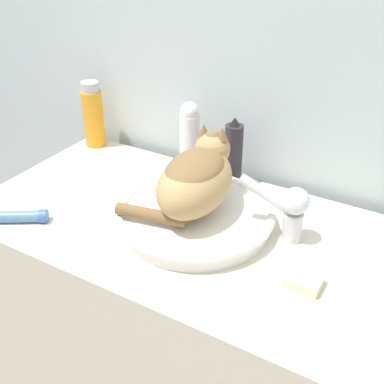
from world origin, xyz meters
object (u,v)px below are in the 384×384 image
shampoo_bottle_tall (93,115)px  cat (196,177)px  cream_tube (11,217)px  soap_bar (303,281)px  hairspray_can_black (233,153)px  faucet (290,208)px  lotion_bottle_white (189,138)px

shampoo_bottle_tall → cat: bearing=-23.9°
cream_tube → soap_bar: size_ratio=2.32×
shampoo_bottle_tall → hairspray_can_black: 0.47m
cream_tube → cat: bearing=30.1°
shampoo_bottle_tall → faucet: bearing=-13.7°
cat → hairspray_can_black: cat is taller
soap_bar → shampoo_bottle_tall: bearing=158.9°
cream_tube → soap_bar: 0.68m
soap_bar → cat: bearing=163.8°
hairspray_can_black → cream_tube: (-0.36, -0.43, -0.07)m
hairspray_can_black → lotion_bottle_white: bearing=180.0°
hairspray_can_black → soap_bar: (0.30, -0.30, -0.07)m
cat → hairspray_can_black: (-0.01, 0.21, -0.04)m
shampoo_bottle_tall → soap_bar: (0.77, -0.30, -0.08)m
soap_bar → lotion_bottle_white: bearing=145.5°
faucet → lotion_bottle_white: 0.39m
cat → faucet: cat is taller
shampoo_bottle_tall → soap_bar: size_ratio=2.86×
lotion_bottle_white → shampoo_bottle_tall: 0.34m
cat → lotion_bottle_white: 0.26m
cat → shampoo_bottle_tall: size_ratio=1.34×
faucet → shampoo_bottle_tall: size_ratio=0.78×
cat → soap_bar: size_ratio=3.83×
lotion_bottle_white → faucet: bearing=-25.6°
hairspray_can_black → cream_tube: 0.57m
faucet → lotion_bottle_white: bearing=-40.5°
faucet → cream_tube: (-0.58, -0.26, -0.07)m
lotion_bottle_white → hairspray_can_black: 0.13m
cat → hairspray_can_black: bearing=-2.6°
faucet → cat: bearing=-2.4°
faucet → soap_bar: faucet is taller
lotion_bottle_white → cream_tube: 0.50m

